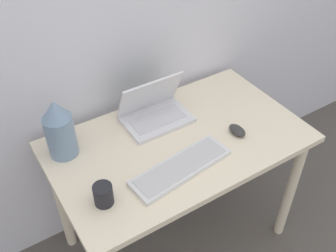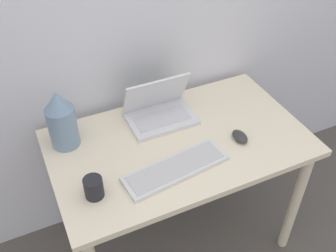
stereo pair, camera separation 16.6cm
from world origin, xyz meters
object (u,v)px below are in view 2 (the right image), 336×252
Objects in this scene: keyboard at (176,168)px; mug at (94,188)px; mouse at (240,136)px; vase at (61,120)px; laptop at (159,110)px.

mug is (-0.34, 0.01, 0.03)m from keyboard.
mouse is at bearing 8.31° from keyboard.
mouse is (0.34, 0.05, 0.01)m from keyboard.
mug is at bearing -85.14° from vase.
keyboard is 5.01× the size of mouse.
keyboard is at bearing -102.70° from laptop.
keyboard is (-0.08, -0.34, -0.04)m from laptop.
vase is at bearing 136.60° from keyboard.
mouse is 0.68m from mug.
keyboard is 0.52m from vase.
keyboard is at bearing -43.40° from vase.
laptop is at bearing 77.30° from keyboard.
mouse reaches higher than keyboard.
mug is at bearing -141.76° from laptop.
keyboard is 5.23× the size of mug.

